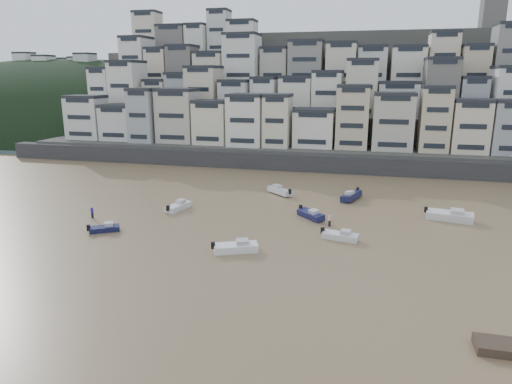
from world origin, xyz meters
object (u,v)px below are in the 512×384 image
(person_pink, at_px, (330,220))
(boat_h, at_px, (280,190))
(boat_j, at_px, (105,228))
(boat_i, at_px, (351,195))
(boat_g, at_px, (450,214))
(boat_e, at_px, (311,213))
(boat_a, at_px, (236,246))
(boat_b, at_px, (340,235))
(person_blue, at_px, (92,212))
(boat_f, at_px, (178,205))

(person_pink, bearing_deg, boat_h, 122.94)
(boat_j, bearing_deg, boat_i, 6.94)
(boat_j, distance_m, boat_h, 30.35)
(boat_g, xyz_separation_m, boat_e, (-18.86, -3.63, -0.21))
(boat_i, xyz_separation_m, boat_a, (-11.73, -26.21, -0.04))
(boat_e, distance_m, person_pink, 4.09)
(boat_b, bearing_deg, person_blue, -168.64)
(boat_e, relative_size, person_blue, 2.96)
(boat_h, xyz_separation_m, boat_f, (-13.03, -12.71, -0.06))
(boat_i, height_order, person_blue, person_blue)
(boat_j, distance_m, person_blue, 6.88)
(boat_i, height_order, boat_j, boat_i)
(boat_g, xyz_separation_m, person_pink, (-15.95, -6.51, -0.04))
(boat_f, xyz_separation_m, person_pink, (22.72, -2.26, 0.17))
(boat_g, height_order, boat_e, boat_g)
(boat_b, bearing_deg, boat_f, 175.72)
(boat_f, height_order, boat_a, boat_a)
(boat_j, height_order, boat_b, boat_b)
(boat_g, distance_m, boat_f, 38.91)
(boat_h, distance_m, boat_a, 26.80)
(boat_a, bearing_deg, boat_j, 149.11)
(boat_h, height_order, person_blue, person_blue)
(boat_h, relative_size, person_blue, 3.21)
(boat_h, xyz_separation_m, boat_e, (6.79, -12.08, -0.06))
(boat_g, relative_size, person_blue, 3.83)
(boat_f, relative_size, boat_a, 0.94)
(boat_b, xyz_separation_m, boat_e, (-4.66, 7.77, 0.05))
(person_pink, bearing_deg, boat_f, 174.33)
(person_blue, bearing_deg, boat_g, 12.72)
(boat_j, relative_size, person_blue, 2.36)
(boat_e, bearing_deg, boat_j, -108.32)
(boat_h, distance_m, person_pink, 17.83)
(boat_h, relative_size, boat_a, 1.02)
(boat_f, bearing_deg, boat_a, -123.34)
(boat_f, distance_m, boat_a, 19.30)
(boat_e, height_order, person_blue, person_blue)
(person_pink, bearing_deg, boat_a, -128.86)
(boat_j, bearing_deg, boat_a, -39.08)
(boat_f, bearing_deg, boat_e, -74.61)
(person_blue, xyz_separation_m, person_pink, (32.86, 4.51, 0.00))
(boat_h, height_order, boat_f, boat_h)
(boat_g, bearing_deg, boat_e, -158.50)
(boat_j, bearing_deg, boat_f, 34.52)
(person_pink, bearing_deg, boat_j, -161.57)
(boat_i, distance_m, boat_j, 38.31)
(boat_i, distance_m, boat_b, 19.26)
(person_blue, bearing_deg, boat_a, -17.45)
(boat_g, relative_size, boat_a, 1.22)
(boat_b, distance_m, person_blue, 34.62)
(boat_e, xyz_separation_m, boat_a, (-6.64, -14.72, 0.05))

